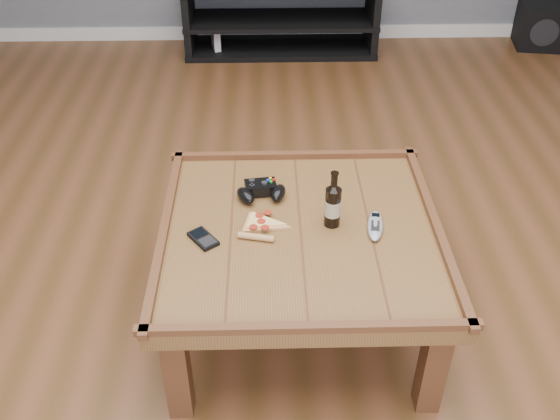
{
  "coord_description": "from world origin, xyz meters",
  "views": [
    {
      "loc": [
        -0.12,
        -1.75,
        1.83
      ],
      "look_at": [
        -0.07,
        0.02,
        0.52
      ],
      "focal_mm": 40.0,
      "sensor_mm": 36.0,
      "label": 1
    }
  ],
  "objects_px": {
    "game_controller": "(261,191)",
    "smartphone": "(203,239)",
    "coffee_table": "(300,242)",
    "media_console": "(281,18)",
    "remote_control": "(375,226)",
    "beer_bottle": "(333,204)",
    "subwoofer": "(540,25)",
    "pizza_slice": "(261,225)",
    "game_console": "(216,39)"
  },
  "relations": [
    {
      "from": "coffee_table",
      "to": "remote_control",
      "type": "relative_size",
      "value": 5.62
    },
    {
      "from": "coffee_table",
      "to": "game_controller",
      "type": "relative_size",
      "value": 4.91
    },
    {
      "from": "media_console",
      "to": "remote_control",
      "type": "bearing_deg",
      "value": -84.47
    },
    {
      "from": "remote_control",
      "to": "subwoofer",
      "type": "height_order",
      "value": "remote_control"
    },
    {
      "from": "game_controller",
      "to": "pizza_slice",
      "type": "relative_size",
      "value": 0.83
    },
    {
      "from": "game_controller",
      "to": "pizza_slice",
      "type": "distance_m",
      "value": 0.19
    },
    {
      "from": "coffee_table",
      "to": "media_console",
      "type": "xyz_separation_m",
      "value": [
        0.0,
        2.75,
        -0.15
      ]
    },
    {
      "from": "coffee_table",
      "to": "game_console",
      "type": "relative_size",
      "value": 4.38
    },
    {
      "from": "game_console",
      "to": "pizza_slice",
      "type": "bearing_deg",
      "value": -95.45
    },
    {
      "from": "beer_bottle",
      "to": "smartphone",
      "type": "relative_size",
      "value": 1.69
    },
    {
      "from": "beer_bottle",
      "to": "game_controller",
      "type": "xyz_separation_m",
      "value": [
        -0.25,
        0.18,
        -0.06
      ]
    },
    {
      "from": "pizza_slice",
      "to": "beer_bottle",
      "type": "bearing_deg",
      "value": 14.94
    },
    {
      "from": "game_controller",
      "to": "smartphone",
      "type": "height_order",
      "value": "game_controller"
    },
    {
      "from": "game_controller",
      "to": "coffee_table",
      "type": "bearing_deg",
      "value": -62.41
    },
    {
      "from": "game_controller",
      "to": "remote_control",
      "type": "bearing_deg",
      "value": -33.92
    },
    {
      "from": "game_controller",
      "to": "subwoofer",
      "type": "distance_m",
      "value": 3.35
    },
    {
      "from": "smartphone",
      "to": "remote_control",
      "type": "distance_m",
      "value": 0.61
    },
    {
      "from": "beer_bottle",
      "to": "remote_control",
      "type": "xyz_separation_m",
      "value": [
        0.15,
        -0.03,
        -0.08
      ]
    },
    {
      "from": "remote_control",
      "to": "subwoofer",
      "type": "relative_size",
      "value": 0.5
    },
    {
      "from": "game_controller",
      "to": "game_console",
      "type": "relative_size",
      "value": 0.89
    },
    {
      "from": "pizza_slice",
      "to": "remote_control",
      "type": "bearing_deg",
      "value": 10.01
    },
    {
      "from": "subwoofer",
      "to": "game_console",
      "type": "distance_m",
      "value": 2.44
    },
    {
      "from": "pizza_slice",
      "to": "remote_control",
      "type": "xyz_separation_m",
      "value": [
        0.41,
        -0.02,
        0.0
      ]
    },
    {
      "from": "coffee_table",
      "to": "subwoofer",
      "type": "xyz_separation_m",
      "value": [
        1.96,
        2.8,
        -0.23
      ]
    },
    {
      "from": "beer_bottle",
      "to": "subwoofer",
      "type": "height_order",
      "value": "beer_bottle"
    },
    {
      "from": "game_controller",
      "to": "game_console",
      "type": "bearing_deg",
      "value": 90.7
    },
    {
      "from": "beer_bottle",
      "to": "pizza_slice",
      "type": "height_order",
      "value": "beer_bottle"
    },
    {
      "from": "remote_control",
      "to": "game_console",
      "type": "bearing_deg",
      "value": 114.83
    },
    {
      "from": "pizza_slice",
      "to": "game_console",
      "type": "relative_size",
      "value": 1.08
    },
    {
      "from": "pizza_slice",
      "to": "media_console",
      "type": "bearing_deg",
      "value": 99.49
    },
    {
      "from": "game_console",
      "to": "beer_bottle",
      "type": "bearing_deg",
      "value": -90.11
    },
    {
      "from": "pizza_slice",
      "to": "subwoofer",
      "type": "xyz_separation_m",
      "value": [
        2.1,
        2.78,
        -0.3
      ]
    },
    {
      "from": "beer_bottle",
      "to": "pizza_slice",
      "type": "xyz_separation_m",
      "value": [
        -0.26,
        -0.01,
        -0.08
      ]
    },
    {
      "from": "coffee_table",
      "to": "subwoofer",
      "type": "height_order",
      "value": "coffee_table"
    },
    {
      "from": "pizza_slice",
      "to": "smartphone",
      "type": "relative_size",
      "value": 1.93
    },
    {
      "from": "beer_bottle",
      "to": "game_controller",
      "type": "relative_size",
      "value": 1.06
    },
    {
      "from": "media_console",
      "to": "beer_bottle",
      "type": "height_order",
      "value": "beer_bottle"
    },
    {
      "from": "beer_bottle",
      "to": "subwoofer",
      "type": "relative_size",
      "value": 0.61
    },
    {
      "from": "coffee_table",
      "to": "smartphone",
      "type": "distance_m",
      "value": 0.35
    },
    {
      "from": "media_console",
      "to": "pizza_slice",
      "type": "xyz_separation_m",
      "value": [
        -0.14,
        -2.74,
        0.21
      ]
    },
    {
      "from": "pizza_slice",
      "to": "remote_control",
      "type": "distance_m",
      "value": 0.41
    },
    {
      "from": "game_controller",
      "to": "pizza_slice",
      "type": "bearing_deg",
      "value": -98.02
    },
    {
      "from": "beer_bottle",
      "to": "game_console",
      "type": "bearing_deg",
      "value": 102.53
    },
    {
      "from": "media_console",
      "to": "smartphone",
      "type": "height_order",
      "value": "media_console"
    },
    {
      "from": "remote_control",
      "to": "subwoofer",
      "type": "bearing_deg",
      "value": 68.3
    },
    {
      "from": "coffee_table",
      "to": "remote_control",
      "type": "distance_m",
      "value": 0.28
    },
    {
      "from": "subwoofer",
      "to": "pizza_slice",
      "type": "bearing_deg",
      "value": -118.0
    },
    {
      "from": "pizza_slice",
      "to": "subwoofer",
      "type": "relative_size",
      "value": 0.69
    },
    {
      "from": "smartphone",
      "to": "game_console",
      "type": "bearing_deg",
      "value": 56.11
    },
    {
      "from": "media_console",
      "to": "subwoofer",
      "type": "xyz_separation_m",
      "value": [
        1.96,
        0.05,
        -0.09
      ]
    }
  ]
}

